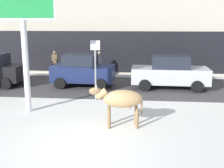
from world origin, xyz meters
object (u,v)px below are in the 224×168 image
object	(u,v)px
cow_tan	(121,100)
pedestrian_by_cars	(99,64)
billboard	(22,4)
car_silver_sedan	(170,72)
pedestrian_near_billboard	(55,64)
street_sign	(95,65)
car_navy_hatchback	(83,70)

from	to	relation	value
cow_tan	pedestrian_by_cars	world-z (taller)	pedestrian_by_cars
billboard	car_silver_sedan	distance (m)	8.60
pedestrian_near_billboard	street_sign	distance (m)	6.61
billboard	car_navy_hatchback	world-z (taller)	billboard
cow_tan	pedestrian_near_billboard	size ratio (longest dim) A/B	1.11
pedestrian_near_billboard	street_sign	xyz separation A→B (m)	(3.61, -5.48, 0.79)
billboard	pedestrian_by_cars	size ratio (longest dim) A/B	3.21
cow_tan	car_silver_sedan	world-z (taller)	car_silver_sedan
pedestrian_near_billboard	street_sign	world-z (taller)	street_sign
car_silver_sedan	pedestrian_by_cars	world-z (taller)	car_silver_sedan
cow_tan	pedestrian_by_cars	size ratio (longest dim) A/B	1.11
pedestrian_by_cars	street_sign	size ratio (longest dim) A/B	0.61
billboard	pedestrian_by_cars	world-z (taller)	billboard
car_navy_hatchback	billboard	bearing A→B (deg)	-105.58
billboard	car_navy_hatchback	size ratio (longest dim) A/B	1.57
billboard	pedestrian_near_billboard	distance (m)	8.30
car_silver_sedan	pedestrian_by_cars	bearing A→B (deg)	148.47
cow_tan	car_silver_sedan	xyz separation A→B (m)	(2.31, 6.20, -0.09)
car_silver_sedan	pedestrian_near_billboard	size ratio (longest dim) A/B	2.45
cow_tan	street_sign	world-z (taller)	street_sign
car_silver_sedan	pedestrian_near_billboard	xyz separation A→B (m)	(-7.34, 2.66, -0.03)
pedestrian_by_cars	street_sign	xyz separation A→B (m)	(0.60, -5.48, 0.79)
billboard	street_sign	distance (m)	4.17
car_navy_hatchback	car_silver_sedan	size ratio (longest dim) A/B	0.83
cow_tan	pedestrian_near_billboard	world-z (taller)	pedestrian_near_billboard
car_navy_hatchback	pedestrian_by_cars	world-z (taller)	car_navy_hatchback
pedestrian_by_cars	cow_tan	bearing A→B (deg)	-77.11
billboard	pedestrian_by_cars	xyz separation A→B (m)	(1.93, 7.48, -3.43)
pedestrian_by_cars	pedestrian_near_billboard	bearing A→B (deg)	180.00
pedestrian_near_billboard	pedestrian_by_cars	xyz separation A→B (m)	(3.01, 0.00, 0.00)
car_navy_hatchback	pedestrian_by_cars	xyz separation A→B (m)	(0.58, 2.65, -0.05)
street_sign	billboard	bearing A→B (deg)	-141.74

